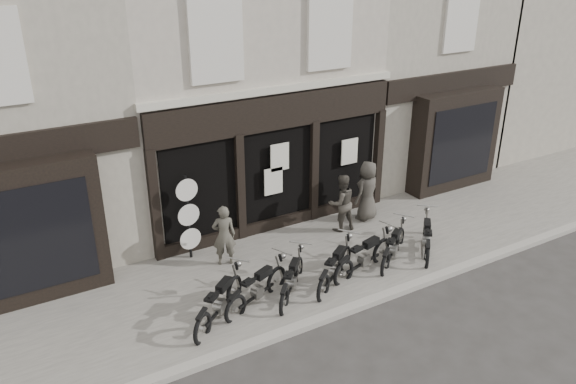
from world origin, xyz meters
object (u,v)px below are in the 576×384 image
motorcycle_6 (426,240)px  advert_sign_post (189,221)px  motorcycle_3 (335,270)px  man_right (367,191)px  man_centre (341,203)px  motorcycle_5 (393,249)px  man_left (224,235)px  motorcycle_2 (292,282)px  motorcycle_1 (257,291)px  motorcycle_0 (220,305)px  motorcycle_4 (364,259)px

motorcycle_6 → advert_sign_post: bearing=105.2°
motorcycle_3 → man_right: man_right is taller
man_centre → motorcycle_5: bearing=100.9°
man_left → motorcycle_2: bearing=131.6°
man_left → man_right: size_ratio=0.90×
motorcycle_3 → man_left: 2.84m
man_right → motorcycle_5: bearing=52.5°
motorcycle_2 → man_centre: size_ratio=0.97×
motorcycle_5 → man_centre: bearing=61.7°
motorcycle_1 → motorcycle_3: motorcycle_3 is taller
motorcycle_3 → motorcycle_5: size_ratio=1.04×
motorcycle_2 → man_left: bearing=66.4°
motorcycle_0 → motorcycle_4: motorcycle_4 is taller
motorcycle_1 → motorcycle_4: 2.87m
man_centre → motorcycle_2: bearing=40.2°
motorcycle_4 → motorcycle_6: motorcycle_4 is taller
motorcycle_1 → man_right: (4.65, 2.13, 0.60)m
man_right → motorcycle_0: bearing=4.6°
motorcycle_0 → man_left: man_left is taller
motorcycle_2 → advert_sign_post: (-1.41, 2.64, 0.77)m
motorcycle_0 → motorcycle_2: (1.80, 0.03, -0.03)m
man_centre → advert_sign_post: bearing=-4.3°
motorcycle_1 → motorcycle_5: bearing=-23.9°
motorcycle_0 → man_right: bearing=-17.8°
motorcycle_6 → man_left: man_left is taller
motorcycle_1 → motorcycle_3: 1.99m
man_left → man_right: (4.59, 0.25, 0.09)m
motorcycle_3 → man_right: size_ratio=1.05×
motorcycle_3 → man_left: size_ratio=1.17×
motorcycle_2 → man_centre: man_centre is taller
man_centre → advert_sign_post: size_ratio=0.69×
motorcycle_0 → man_left: bearing=23.3°
motorcycle_2 → motorcycle_6: (4.03, -0.06, 0.01)m
motorcycle_1 → man_centre: (3.62, 1.94, 0.54)m
motorcycle_3 → motorcycle_0: bearing=144.2°
motorcycle_3 → motorcycle_6: size_ratio=1.09×
motorcycle_2 → man_centre: (2.77, 2.00, 0.56)m
motorcycle_5 → motorcycle_6: (1.04, -0.08, 0.01)m
motorcycle_3 → man_centre: man_centre is taller
motorcycle_6 → man_centre: (-1.26, 2.06, 0.54)m
motorcycle_6 → man_centre: size_ratio=1.04×
motorcycle_3 → motorcycle_6: 2.90m
motorcycle_0 → motorcycle_4: 3.82m
motorcycle_1 → motorcycle_6: bearing=-24.8°
motorcycle_0 → motorcycle_1: motorcycle_0 is taller
motorcycle_4 → motorcycle_5: motorcycle_4 is taller
motorcycle_6 → man_right: (-0.23, 2.25, 0.60)m
motorcycle_6 → motorcycle_4: bearing=131.0°
motorcycle_1 → man_centre: size_ratio=1.20×
man_left → man_centre: man_centre is taller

